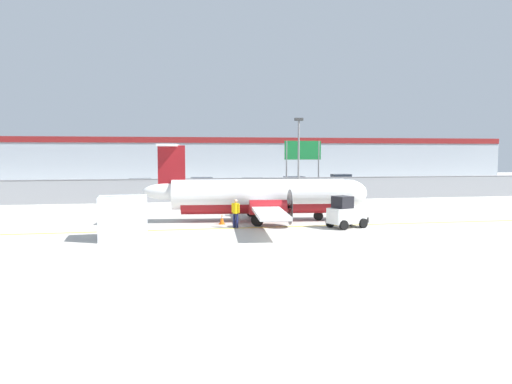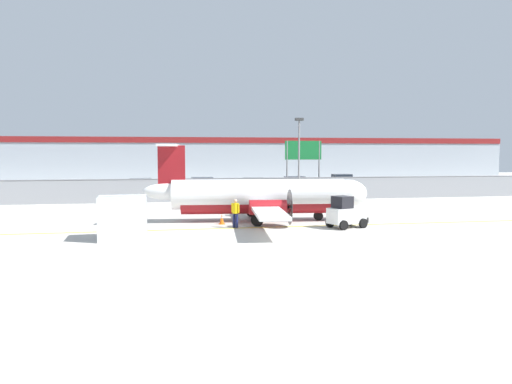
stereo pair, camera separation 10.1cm
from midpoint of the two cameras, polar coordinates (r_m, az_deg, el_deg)
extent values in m
plane|color=#BCB7AD|center=(27.65, 2.83, -4.65)|extent=(140.00, 140.00, 0.00)
cube|color=yellow|center=(29.58, 1.94, -4.03)|extent=(84.00, 0.20, 0.01)
cube|color=gray|center=(45.13, -2.40, 0.23)|extent=(98.00, 0.04, 2.00)
cylinder|color=slate|center=(45.06, -2.41, 1.57)|extent=(98.00, 0.10, 0.10)
cube|color=#38383A|center=(56.58, -4.03, 0.16)|extent=(98.00, 17.00, 0.12)
cube|color=#A8B2BC|center=(74.83, -5.62, 3.68)|extent=(91.00, 8.00, 6.50)
cube|color=maroon|center=(70.86, -5.37, 5.94)|extent=(91.00, 0.20, 0.80)
cylinder|color=white|center=(31.91, 0.23, -0.23)|extent=(11.15, 2.92, 1.90)
ellipsoid|color=white|center=(32.95, 10.31, -0.15)|extent=(2.70, 2.03, 1.80)
ellipsoid|color=white|center=(31.89, -10.18, 0.05)|extent=(3.19, 1.33, 1.05)
cylinder|color=maroon|center=(31.96, 0.23, -1.17)|extent=(9.98, 2.40, 1.48)
cube|color=white|center=(31.98, 0.41, -1.25)|extent=(3.09, 16.08, 0.18)
cylinder|color=maroon|center=(34.57, 0.33, -0.81)|extent=(2.27, 1.10, 0.90)
cone|color=black|center=(34.70, 2.22, -0.79)|extent=(0.49, 0.48, 0.44)
cylinder|color=#262626|center=(34.72, 2.47, -0.79)|extent=(0.24, 2.09, 2.10)
cylinder|color=maroon|center=(29.42, 1.28, -1.76)|extent=(2.27, 1.10, 0.90)
cone|color=black|center=(29.57, 3.50, -1.74)|extent=(0.49, 0.48, 0.44)
cylinder|color=#262626|center=(29.60, 3.79, -1.73)|extent=(0.24, 2.09, 2.10)
cube|color=maroon|center=(31.79, -9.71, 2.48)|extent=(1.71, 0.34, 3.10)
cube|color=white|center=(31.78, -10.00, 5.27)|extent=(1.54, 4.88, 0.14)
cylinder|color=#59595B|center=(32.60, 7.05, -1.87)|extent=(0.15, 0.15, 0.97)
cylinder|color=black|center=(32.65, 7.04, -2.72)|extent=(0.62, 0.28, 0.60)
cylinder|color=#59595B|center=(34.17, -0.61, -1.46)|extent=(0.15, 0.15, 0.90)
cylinder|color=black|center=(34.22, -0.61, -2.21)|extent=(0.78, 0.29, 0.76)
cylinder|color=#59595B|center=(29.79, 0.05, -2.36)|extent=(0.15, 0.15, 0.90)
cylinder|color=black|center=(29.85, 0.05, -3.22)|extent=(0.78, 0.29, 0.76)
cube|color=silver|center=(29.73, 10.24, -2.64)|extent=(2.45, 1.82, 0.90)
cube|color=black|center=(29.41, 9.75, -1.14)|extent=(1.20, 1.26, 0.70)
cube|color=black|center=(30.55, 11.84, -3.04)|extent=(0.55, 1.08, 0.30)
cylinder|color=black|center=(30.73, 10.52, -3.26)|extent=(0.59, 0.37, 0.56)
cylinder|color=black|center=(29.86, 12.07, -3.51)|extent=(0.59, 0.37, 0.56)
cylinder|color=black|center=(29.75, 8.38, -3.49)|extent=(0.59, 0.37, 0.56)
cylinder|color=black|center=(28.85, 9.91, -3.76)|extent=(0.59, 0.37, 0.56)
cylinder|color=#191E4C|center=(29.31, -2.61, -3.28)|extent=(0.23, 0.23, 0.85)
cylinder|color=#191E4C|center=(29.20, -2.28, -3.31)|extent=(0.23, 0.23, 0.85)
cylinder|color=yellow|center=(29.16, -2.45, -1.88)|extent=(0.48, 0.48, 0.60)
cylinder|color=yellow|center=(29.28, -2.81, -1.80)|extent=(0.14, 0.14, 0.55)
cylinder|color=yellow|center=(29.04, -2.09, -1.85)|extent=(0.14, 0.14, 0.55)
sphere|color=tan|center=(29.11, -2.45, -1.02)|extent=(0.22, 0.22, 0.22)
cube|color=silver|center=(26.29, -15.05, -2.86)|extent=(2.50, 2.12, 2.20)
cube|color=#333338|center=(26.29, -15.05, -2.86)|extent=(2.44, 0.21, 2.20)
cube|color=orange|center=(34.35, 1.67, -2.79)|extent=(0.36, 0.36, 0.04)
cone|color=orange|center=(34.31, 1.67, -2.26)|extent=(0.28, 0.28, 0.60)
cylinder|color=white|center=(34.30, 1.67, -2.13)|extent=(0.17, 0.17, 0.08)
cube|color=orange|center=(30.81, -4.01, -3.66)|extent=(0.36, 0.36, 0.04)
cone|color=orange|center=(30.76, -4.01, -3.07)|extent=(0.28, 0.28, 0.60)
cylinder|color=white|center=(30.75, -4.01, -2.92)|extent=(0.17, 0.17, 0.08)
cube|color=slate|center=(50.68, -19.15, 0.17)|extent=(4.39, 2.24, 0.80)
cube|color=#262D38|center=(50.63, -19.01, 0.94)|extent=(2.39, 1.84, 0.56)
cylinder|color=black|center=(49.86, -20.77, -0.31)|extent=(0.62, 0.28, 0.60)
cylinder|color=black|center=(51.65, -20.68, -0.15)|extent=(0.62, 0.28, 0.60)
cylinder|color=black|center=(49.80, -17.56, -0.23)|extent=(0.62, 0.28, 0.60)
cylinder|color=black|center=(51.59, -17.57, -0.07)|extent=(0.62, 0.28, 0.60)
cube|color=gray|center=(53.04, -12.99, 0.49)|extent=(4.33, 2.05, 0.80)
cube|color=#262D38|center=(52.99, -13.16, 1.22)|extent=(2.32, 1.74, 0.56)
cylinder|color=black|center=(54.03, -11.54, 0.25)|extent=(0.61, 0.25, 0.60)
cylinder|color=black|center=(52.24, -11.40, 0.11)|extent=(0.61, 0.25, 0.60)
cylinder|color=black|center=(53.92, -14.51, 0.19)|extent=(0.61, 0.25, 0.60)
cylinder|color=black|center=(52.13, -14.48, 0.04)|extent=(0.61, 0.25, 0.60)
cube|color=navy|center=(54.32, -6.13, 0.68)|extent=(4.29, 1.94, 0.80)
cube|color=#262D38|center=(54.26, -6.29, 1.39)|extent=(2.29, 1.69, 0.56)
cylinder|color=black|center=(55.43, -4.81, 0.44)|extent=(0.61, 0.24, 0.60)
cylinder|color=black|center=(53.66, -4.51, 0.30)|extent=(0.61, 0.24, 0.60)
cylinder|color=black|center=(55.06, -7.69, 0.38)|extent=(0.61, 0.24, 0.60)
cylinder|color=black|center=(53.28, -7.49, 0.25)|extent=(0.61, 0.24, 0.60)
cube|color=#19662D|center=(53.18, -0.55, 0.62)|extent=(4.29, 1.93, 0.80)
cube|color=#262D38|center=(53.16, -0.39, 1.36)|extent=(2.28, 1.68, 0.56)
cylinder|color=black|center=(52.17, -1.96, 0.19)|extent=(0.61, 0.23, 0.60)
cylinder|color=black|center=(53.95, -2.14, 0.34)|extent=(0.61, 0.23, 0.60)
cylinder|color=black|center=(52.50, 1.08, 0.22)|extent=(0.61, 0.23, 0.60)
cylinder|color=black|center=(54.27, 0.80, 0.36)|extent=(0.61, 0.23, 0.60)
cube|color=#19662D|center=(56.09, 4.48, 0.82)|extent=(4.27, 1.89, 0.80)
cube|color=#262D38|center=(56.02, 4.33, 1.51)|extent=(2.27, 1.66, 0.56)
cylinder|color=black|center=(57.30, 5.65, 0.57)|extent=(0.61, 0.23, 0.60)
cylinder|color=black|center=(55.56, 6.08, 0.44)|extent=(0.61, 0.23, 0.60)
cylinder|color=black|center=(56.71, 2.90, 0.54)|extent=(0.61, 0.23, 0.60)
cylinder|color=black|center=(54.95, 3.25, 0.41)|extent=(0.61, 0.23, 0.60)
cube|color=black|center=(62.42, 9.77, 1.15)|extent=(4.27, 1.89, 0.80)
cube|color=#262D38|center=(62.33, 9.65, 1.77)|extent=(2.27, 1.66, 0.56)
cylinder|color=black|center=(63.82, 10.62, 0.92)|extent=(0.61, 0.23, 0.60)
cylinder|color=black|center=(62.18, 11.28, 0.82)|extent=(0.61, 0.23, 0.60)
cylinder|color=black|center=(62.75, 8.27, 0.89)|extent=(0.61, 0.23, 0.60)
cylinder|color=black|center=(61.08, 8.88, 0.79)|extent=(0.61, 0.23, 0.60)
cylinder|color=slate|center=(42.10, 4.82, 3.31)|extent=(0.16, 0.16, 7.00)
cube|color=#333333|center=(42.18, 4.85, 8.28)|extent=(0.70, 0.30, 0.24)
cylinder|color=slate|center=(47.90, 3.45, 2.58)|extent=(0.14, 0.14, 5.50)
cylinder|color=slate|center=(48.76, 7.10, 2.59)|extent=(0.14, 0.14, 5.50)
cube|color=#14662D|center=(48.28, 5.31, 4.78)|extent=(3.60, 0.10, 1.80)
camera|label=1|loc=(0.05, -90.09, -0.01)|focal=35.00mm
camera|label=2|loc=(0.05, 89.91, 0.01)|focal=35.00mm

